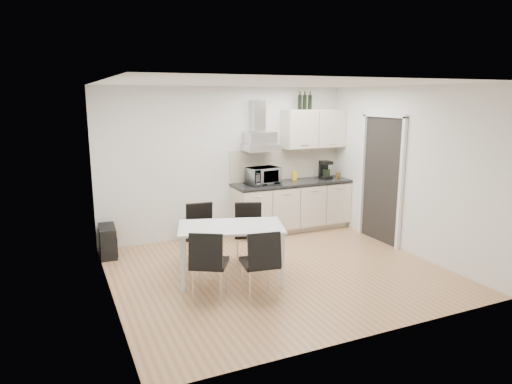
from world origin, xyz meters
TOP-DOWN VIEW (x-y plane):
  - ground at (0.00, 0.00)m, footprint 4.50×4.50m
  - wall_back at (0.00, 2.00)m, footprint 4.50×0.10m
  - wall_front at (0.00, -2.00)m, footprint 4.50×0.10m
  - wall_left at (-2.25, 0.00)m, footprint 0.10×4.00m
  - wall_right at (2.25, 0.00)m, footprint 0.10×4.00m
  - ceiling at (0.00, 0.00)m, footprint 4.50×4.50m
  - doorway at (2.21, 0.55)m, footprint 0.08×1.04m
  - kitchenette at (1.18, 1.73)m, footprint 2.22×0.64m
  - dining_table at (-0.70, 0.00)m, footprint 1.55×1.16m
  - chair_far_left at (-0.86, 0.74)m, footprint 0.48×0.53m
  - chair_far_right at (-0.23, 0.48)m, footprint 0.59×0.62m
  - chair_near_left at (-1.16, -0.45)m, footprint 0.63×0.65m
  - chair_near_right at (-0.59, -0.68)m, footprint 0.51×0.56m
  - guitar_amp at (-2.11, 1.65)m, footprint 0.28×0.58m
  - floor_speaker at (-0.74, 1.90)m, footprint 0.21×0.20m

SIDE VIEW (x-z plane):
  - ground at x=0.00m, z-range 0.00..0.00m
  - floor_speaker at x=-0.74m, z-range 0.00..0.32m
  - guitar_amp at x=-2.11m, z-range 0.00..0.47m
  - chair_far_left at x=-0.86m, z-range 0.00..0.88m
  - chair_far_right at x=-0.23m, z-range 0.00..0.88m
  - chair_near_left at x=-1.16m, z-range 0.00..0.88m
  - chair_near_right at x=-0.59m, z-range 0.00..0.88m
  - dining_table at x=-0.70m, z-range 0.29..1.04m
  - kitchenette at x=1.18m, z-range -0.43..2.09m
  - doorway at x=2.21m, z-range 0.00..2.10m
  - wall_back at x=0.00m, z-range 0.00..2.60m
  - wall_front at x=0.00m, z-range 0.00..2.60m
  - wall_left at x=-2.25m, z-range 0.00..2.60m
  - wall_right at x=2.25m, z-range 0.00..2.60m
  - ceiling at x=0.00m, z-range 2.60..2.60m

